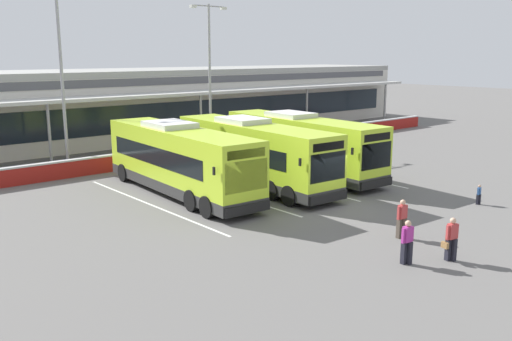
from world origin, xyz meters
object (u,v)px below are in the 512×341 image
at_px(pedestrian_child, 479,194).
at_px(coach_bus_left_centre, 253,154).
at_px(pedestrian_in_dark_coat, 407,241).
at_px(coach_bus_leftmost, 179,161).
at_px(lamp_post_west, 61,71).
at_px(pedestrian_with_handbag, 451,238).
at_px(pedestrian_near_bin, 402,218).
at_px(lamp_post_centre, 210,68).
at_px(coach_bus_centre, 301,146).

bearing_deg(pedestrian_child, coach_bus_left_centre, 119.19).
height_order(coach_bus_left_centre, pedestrian_in_dark_coat, coach_bus_left_centre).
height_order(coach_bus_leftmost, lamp_post_west, lamp_post_west).
bearing_deg(pedestrian_with_handbag, lamp_post_west, 99.72).
bearing_deg(pedestrian_near_bin, lamp_post_west, 102.78).
relative_size(pedestrian_with_handbag, lamp_post_west, 0.15).
distance_m(pedestrian_with_handbag, lamp_post_centre, 26.59).
distance_m(coach_bus_left_centre, coach_bus_centre, 4.14).
bearing_deg(coach_bus_centre, coach_bus_leftmost, 174.97).
distance_m(pedestrian_near_bin, lamp_post_west, 23.03).
bearing_deg(coach_bus_left_centre, pedestrian_in_dark_coat, -105.96).
bearing_deg(lamp_post_centre, coach_bus_centre, -96.37).
bearing_deg(lamp_post_centre, pedestrian_with_handbag, -106.80).
xyz_separation_m(coach_bus_left_centre, pedestrian_with_handbag, (-2.15, -13.54, -0.93)).
height_order(pedestrian_with_handbag, pedestrian_near_bin, same).
relative_size(coach_bus_leftmost, coach_bus_centre, 1.00).
bearing_deg(coach_bus_leftmost, coach_bus_left_centre, -13.64).
bearing_deg(pedestrian_with_handbag, pedestrian_in_dark_coat, 150.21).
relative_size(coach_bus_leftmost, pedestrian_near_bin, 7.58).
bearing_deg(coach_bus_left_centre, pedestrian_child, -60.81).
distance_m(coach_bus_centre, pedestrian_near_bin, 12.54).
height_order(pedestrian_near_bin, lamp_post_west, lamp_post_west).
relative_size(coach_bus_leftmost, lamp_post_west, 1.12).
xyz_separation_m(coach_bus_centre, pedestrian_with_handbag, (-6.29, -13.83, -0.93)).
xyz_separation_m(pedestrian_near_bin, lamp_post_centre, (6.76, 22.31, 5.42)).
xyz_separation_m(lamp_post_west, lamp_post_centre, (11.71, 0.48, 0.00)).
height_order(pedestrian_child, lamp_post_west, lamp_post_west).
bearing_deg(coach_bus_leftmost, pedestrian_with_handbag, -81.91).
xyz_separation_m(coach_bus_leftmost, pedestrian_child, (10.07, -11.49, -1.24)).
distance_m(pedestrian_child, lamp_post_west, 25.25).
relative_size(pedestrian_near_bin, lamp_post_west, 0.15).
bearing_deg(pedestrian_with_handbag, coach_bus_left_centre, 80.97).
height_order(coach_bus_leftmost, pedestrian_child, coach_bus_leftmost).
bearing_deg(coach_bus_centre, pedestrian_child, -80.96).
height_order(pedestrian_with_handbag, pedestrian_child, pedestrian_with_handbag).
distance_m(coach_bus_leftmost, pedestrian_near_bin, 12.32).
xyz_separation_m(coach_bus_left_centre, coach_bus_centre, (4.13, 0.29, 0.00)).
relative_size(lamp_post_west, lamp_post_centre, 1.00).
distance_m(pedestrian_in_dark_coat, pedestrian_child, 9.74).
distance_m(pedestrian_child, pedestrian_near_bin, 7.25).
bearing_deg(lamp_post_centre, pedestrian_child, -88.76).
xyz_separation_m(coach_bus_left_centre, lamp_post_centre, (5.37, 11.38, 4.50)).
height_order(coach_bus_left_centre, pedestrian_with_handbag, coach_bus_left_centre).
bearing_deg(pedestrian_in_dark_coat, coach_bus_centre, 59.12).
bearing_deg(coach_bus_centre, lamp_post_centre, 83.63).
distance_m(pedestrian_with_handbag, pedestrian_near_bin, 2.72).
bearing_deg(pedestrian_in_dark_coat, pedestrian_with_handbag, -29.79).
distance_m(coach_bus_centre, pedestrian_child, 10.96).
height_order(pedestrian_child, pedestrian_near_bin, pedestrian_near_bin).
height_order(pedestrian_with_handbag, lamp_post_centre, lamp_post_centre).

